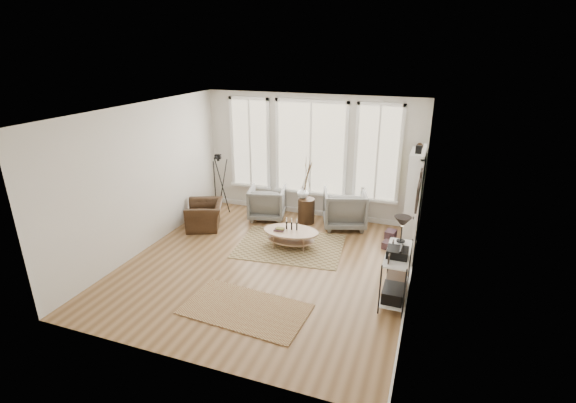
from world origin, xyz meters
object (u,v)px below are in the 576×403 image
at_px(armchair_right, 344,208).
at_px(accent_chair, 205,215).
at_px(coffee_table, 291,234).
at_px(armchair_left, 267,203).
at_px(bookcase, 414,195).
at_px(side_table, 307,191).
at_px(low_shelf, 396,270).

bearing_deg(armchair_right, accent_chair, 2.74).
relative_size(coffee_table, armchair_left, 1.38).
distance_m(bookcase, accent_chair, 4.62).
bearing_deg(accent_chair, bookcase, 79.22).
xyz_separation_m(bookcase, accent_chair, (-4.45, -1.06, -0.66)).
height_order(bookcase, coffee_table, bookcase).
bearing_deg(coffee_table, side_table, 93.39).
xyz_separation_m(low_shelf, side_table, (-2.30, 2.49, 0.28)).
relative_size(armchair_right, accent_chair, 1.05).
height_order(coffee_table, accent_chair, accent_chair).
xyz_separation_m(armchair_left, side_table, (0.96, 0.05, 0.40)).
distance_m(coffee_table, side_table, 1.41).
bearing_deg(armchair_right, armchair_left, -13.61).
height_order(armchair_left, side_table, side_table).
bearing_deg(low_shelf, armchair_left, 143.21).
relative_size(armchair_left, armchair_right, 0.89).
xyz_separation_m(low_shelf, armchair_left, (-3.26, 2.44, -0.12)).
bearing_deg(side_table, armchair_right, 5.91).
distance_m(coffee_table, armchair_right, 1.62).
bearing_deg(armchair_right, bookcase, 159.64).
bearing_deg(coffee_table, bookcase, 30.41).
distance_m(low_shelf, coffee_table, 2.53).
xyz_separation_m(armchair_left, accent_chair, (-1.13, -0.98, -0.09)).
bearing_deg(coffee_table, low_shelf, -27.94).
bearing_deg(coffee_table, armchair_right, 60.17).
bearing_deg(armchair_right, coffee_table, 42.19).
distance_m(armchair_right, side_table, 0.95).
height_order(bookcase, armchair_left, bookcase).
distance_m(low_shelf, armchair_right, 2.95).
relative_size(coffee_table, armchair_right, 1.23).
height_order(armchair_right, accent_chair, armchair_right).
relative_size(low_shelf, accent_chair, 1.44).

